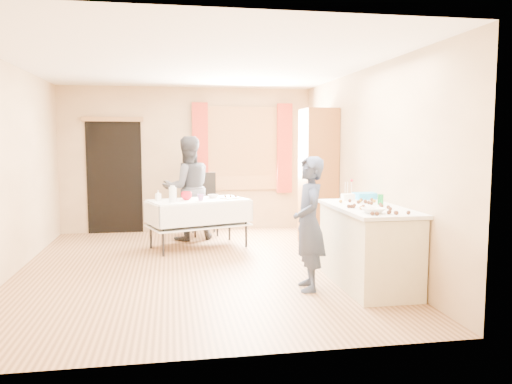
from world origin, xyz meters
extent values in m
cube|color=#9E7047|center=(0.00, 0.00, -0.01)|extent=(4.50, 5.50, 0.02)
cube|color=white|center=(0.00, 0.00, 2.61)|extent=(4.50, 5.50, 0.02)
cube|color=tan|center=(0.00, 2.76, 1.30)|extent=(4.50, 0.02, 2.60)
cube|color=tan|center=(0.00, -2.76, 1.30)|extent=(4.50, 0.02, 2.60)
cube|color=tan|center=(-2.26, 0.00, 1.30)|extent=(0.02, 5.50, 2.60)
cube|color=tan|center=(2.26, 0.00, 1.30)|extent=(0.02, 5.50, 2.60)
cube|color=olive|center=(1.00, 2.72, 1.50)|extent=(1.32, 0.06, 1.52)
cube|color=white|center=(1.00, 2.71, 1.50)|extent=(1.20, 0.02, 1.40)
cube|color=#AA3020|center=(0.22, 2.67, 1.50)|extent=(0.28, 0.06, 1.65)
cube|color=#AA3020|center=(1.78, 2.67, 1.50)|extent=(0.28, 0.06, 1.65)
cube|color=black|center=(-1.30, 2.73, 1.00)|extent=(0.95, 0.04, 2.00)
cube|color=olive|center=(-1.30, 2.70, 2.02)|extent=(1.05, 0.06, 0.08)
cube|color=brown|center=(1.99, 1.21, 1.07)|extent=(0.50, 0.60, 2.15)
cube|color=beige|center=(1.89, -1.11, 0.43)|extent=(0.68, 1.49, 0.86)
cube|color=silver|center=(1.89, -1.11, 0.89)|extent=(0.74, 1.55, 0.04)
cube|color=silver|center=(0.10, 1.21, 0.73)|extent=(1.61, 1.15, 0.04)
cube|color=black|center=(0.26, 2.24, 0.48)|extent=(0.47, 0.47, 0.06)
cube|color=black|center=(0.25, 2.45, 0.77)|extent=(0.45, 0.07, 0.64)
imported|color=#242E48|center=(1.18, -1.16, 0.74)|extent=(0.59, 0.44, 1.48)
imported|color=black|center=(-0.04, 1.88, 0.86)|extent=(1.14, 1.04, 1.72)
cylinder|color=green|center=(2.09, -0.98, 0.97)|extent=(0.07, 0.07, 0.12)
imported|color=white|center=(1.73, -1.61, 0.94)|extent=(0.28, 0.28, 0.06)
cube|color=white|center=(1.86, -0.52, 0.95)|extent=(0.16, 0.11, 0.08)
cube|color=#24A5F0|center=(2.14, -0.42, 0.95)|extent=(0.32, 0.23, 0.08)
cylinder|color=silver|center=(-0.29, 0.95, 0.86)|extent=(0.14, 0.14, 0.22)
imported|color=#B70C1A|center=(-0.08, 1.18, 0.81)|extent=(0.24, 0.24, 0.13)
imported|color=red|center=(0.12, 1.06, 0.80)|extent=(0.20, 0.20, 0.10)
imported|color=white|center=(0.34, 1.39, 0.78)|extent=(0.17, 0.17, 0.05)
cube|color=white|center=(0.60, 1.27, 0.76)|extent=(0.34, 0.33, 0.02)
imported|color=white|center=(-0.51, 1.18, 0.83)|extent=(0.13, 0.13, 0.16)
sphere|color=#3F2314|center=(1.68, -0.77, 0.93)|extent=(0.04, 0.04, 0.04)
sphere|color=#331A0F|center=(2.03, -1.12, 0.93)|extent=(0.04, 0.04, 0.04)
sphere|color=#331A0F|center=(1.70, -1.78, 0.93)|extent=(0.04, 0.04, 0.04)
sphere|color=#331A0F|center=(1.97, -0.80, 0.93)|extent=(0.04, 0.04, 0.04)
sphere|color=#331A0F|center=(1.86, -0.86, 0.93)|extent=(0.04, 0.04, 0.04)
sphere|color=#331A0F|center=(1.98, -1.47, 0.93)|extent=(0.04, 0.04, 0.04)
sphere|color=#3F2314|center=(2.09, -0.80, 0.93)|extent=(0.04, 0.04, 0.04)
sphere|color=#331A0F|center=(1.62, -1.20, 0.93)|extent=(0.04, 0.04, 0.04)
sphere|color=#331A0F|center=(1.99, -1.23, 0.93)|extent=(0.04, 0.04, 0.04)
sphere|color=#331A0F|center=(1.99, -1.22, 0.93)|extent=(0.04, 0.04, 0.04)
sphere|color=#331A0F|center=(1.87, -1.69, 0.93)|extent=(0.04, 0.04, 0.04)
sphere|color=#331A0F|center=(1.77, -1.26, 0.93)|extent=(0.04, 0.04, 0.04)
sphere|color=#3F2314|center=(1.92, -0.78, 0.93)|extent=(0.04, 0.04, 0.04)
sphere|color=#331A0F|center=(1.66, -1.76, 0.93)|extent=(0.04, 0.04, 0.04)
sphere|color=#331A0F|center=(2.04, -1.76, 0.93)|extent=(0.04, 0.04, 0.04)
sphere|color=#331A0F|center=(1.67, -1.21, 0.93)|extent=(0.04, 0.04, 0.04)
sphere|color=#331A0F|center=(2.11, -0.67, 0.93)|extent=(0.04, 0.04, 0.04)
sphere|color=#331A0F|center=(1.92, -1.76, 0.93)|extent=(0.04, 0.04, 0.04)
sphere|color=#3F2314|center=(1.73, -1.66, 0.93)|extent=(0.04, 0.04, 0.04)
sphere|color=#331A0F|center=(1.65, -1.21, 0.93)|extent=(0.04, 0.04, 0.04)
sphere|color=#331A0F|center=(1.97, -0.68, 0.93)|extent=(0.04, 0.04, 0.04)
sphere|color=#331A0F|center=(1.91, -1.75, 0.93)|extent=(0.04, 0.04, 0.04)
sphere|color=#331A0F|center=(1.97, -0.99, 0.93)|extent=(0.04, 0.04, 0.04)
sphere|color=#331A0F|center=(1.71, -1.13, 0.93)|extent=(0.04, 0.04, 0.04)
sphere|color=#3F2314|center=(1.71, -1.34, 0.93)|extent=(0.04, 0.04, 0.04)
sphere|color=#331A0F|center=(1.95, -0.86, 0.93)|extent=(0.04, 0.04, 0.04)
sphere|color=#331A0F|center=(2.02, -1.35, 0.93)|extent=(0.04, 0.04, 0.04)
sphere|color=#331A0F|center=(1.85, -1.72, 0.93)|extent=(0.04, 0.04, 0.04)
sphere|color=#331A0F|center=(1.96, -0.93, 0.93)|extent=(0.04, 0.04, 0.04)
sphere|color=#331A0F|center=(1.81, -0.72, 0.93)|extent=(0.04, 0.04, 0.04)
camera|label=1|loc=(-0.31, -6.40, 1.66)|focal=35.00mm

